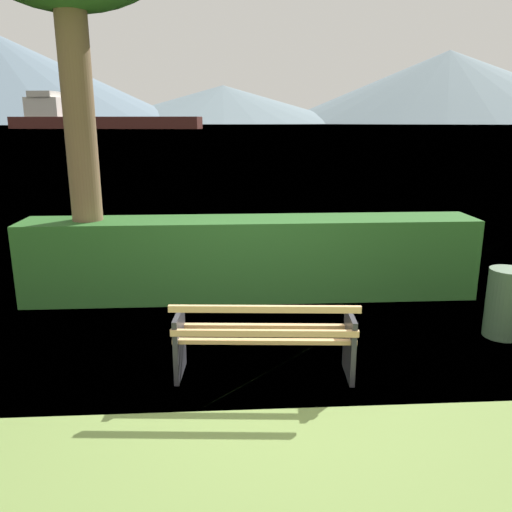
# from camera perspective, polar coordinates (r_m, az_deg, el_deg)

# --- Properties ---
(ground_plane) EXTENTS (1400.00, 1400.00, 0.00)m
(ground_plane) POSITION_cam_1_polar(r_m,az_deg,el_deg) (5.47, 0.91, -12.97)
(ground_plane) COLOR olive
(water_surface) EXTENTS (620.00, 620.00, 0.00)m
(water_surface) POSITION_cam_1_polar(r_m,az_deg,el_deg) (314.15, -3.60, 14.30)
(water_surface) COLOR #6B8EA3
(water_surface) RESTS_ON ground_plane
(park_bench) EXTENTS (1.86, 0.70, 0.87)m
(park_bench) POSITION_cam_1_polar(r_m,az_deg,el_deg) (5.23, 0.93, -9.11)
(park_bench) COLOR tan
(park_bench) RESTS_ON ground_plane
(hedge_row) EXTENTS (6.57, 0.82, 1.18)m
(hedge_row) POSITION_cam_1_polar(r_m,az_deg,el_deg) (7.57, -0.52, -0.21)
(hedge_row) COLOR #285B23
(hedge_row) RESTS_ON ground_plane
(trash_bin) EXTENTS (0.44, 0.44, 0.85)m
(trash_bin) POSITION_cam_1_polar(r_m,az_deg,el_deg) (6.87, 25.99, -4.74)
(trash_bin) COLOR #385138
(trash_bin) RESTS_ON ground_plane
(cargo_ship_large) EXTENTS (66.95, 19.70, 12.51)m
(cargo_ship_large) POSITION_cam_1_polar(r_m,az_deg,el_deg) (192.08, -17.92, 14.39)
(cargo_ship_large) COLOR #471E19
(cargo_ship_large) RESTS_ON water_surface
(fishing_boat_near) EXTENTS (2.54, 6.03, 1.53)m
(fishing_boat_near) POSITION_cam_1_polar(r_m,az_deg,el_deg) (243.45, -10.83, 14.07)
(fishing_boat_near) COLOR #335693
(fishing_boat_near) RESTS_ON water_surface
(distant_hills) EXTENTS (864.53, 435.50, 88.48)m
(distant_hills) POSITION_cam_1_polar(r_m,az_deg,el_deg) (563.86, -4.36, 18.49)
(distant_hills) COLOR slate
(distant_hills) RESTS_ON ground_plane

